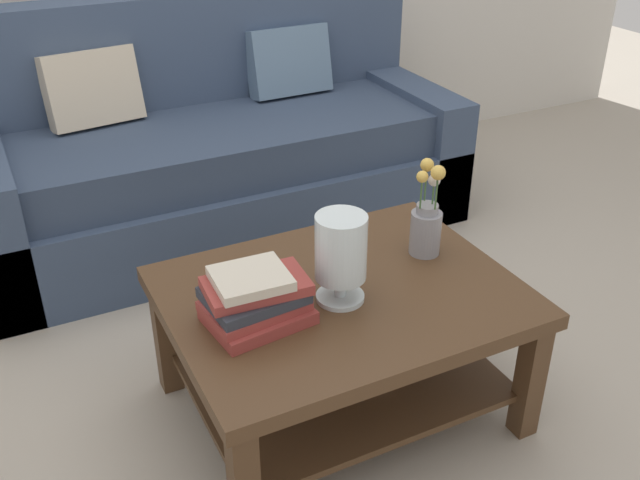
{
  "coord_description": "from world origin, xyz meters",
  "views": [
    {
      "loc": [
        -0.9,
        -2.08,
        1.7
      ],
      "look_at": [
        -0.01,
        -0.29,
        0.57
      ],
      "focal_mm": 40.87,
      "sensor_mm": 36.0,
      "label": 1
    }
  ],
  "objects_px": {
    "couch": "(217,155)",
    "book_stack_main": "(255,299)",
    "coffee_table": "(341,324)",
    "flower_pitcher": "(426,222)",
    "glass_hurricane_vase": "(341,252)"
  },
  "relations": [
    {
      "from": "couch",
      "to": "coffee_table",
      "type": "bearing_deg",
      "value": -93.79
    },
    {
      "from": "coffee_table",
      "to": "couch",
      "type": "bearing_deg",
      "value": 86.21
    },
    {
      "from": "couch",
      "to": "glass_hurricane_vase",
      "type": "bearing_deg",
      "value": -94.77
    },
    {
      "from": "glass_hurricane_vase",
      "to": "coffee_table",
      "type": "bearing_deg",
      "value": 54.74
    },
    {
      "from": "couch",
      "to": "book_stack_main",
      "type": "bearing_deg",
      "value": -104.98
    },
    {
      "from": "glass_hurricane_vase",
      "to": "flower_pitcher",
      "type": "xyz_separation_m",
      "value": [
        0.38,
        0.12,
        -0.05
      ]
    },
    {
      "from": "couch",
      "to": "flower_pitcher",
      "type": "height_order",
      "value": "couch"
    },
    {
      "from": "couch",
      "to": "glass_hurricane_vase",
      "type": "xyz_separation_m",
      "value": [
        -0.12,
        -1.46,
        0.27
      ]
    },
    {
      "from": "coffee_table",
      "to": "book_stack_main",
      "type": "xyz_separation_m",
      "value": [
        -0.29,
        -0.03,
        0.2
      ]
    },
    {
      "from": "book_stack_main",
      "to": "flower_pitcher",
      "type": "xyz_separation_m",
      "value": [
        0.65,
        0.11,
        0.04
      ]
    },
    {
      "from": "book_stack_main",
      "to": "flower_pitcher",
      "type": "bearing_deg",
      "value": 9.45
    },
    {
      "from": "glass_hurricane_vase",
      "to": "flower_pitcher",
      "type": "relative_size",
      "value": 0.85
    },
    {
      "from": "glass_hurricane_vase",
      "to": "flower_pitcher",
      "type": "bearing_deg",
      "value": 17.25
    },
    {
      "from": "couch",
      "to": "book_stack_main",
      "type": "relative_size",
      "value": 7.17
    },
    {
      "from": "coffee_table",
      "to": "book_stack_main",
      "type": "relative_size",
      "value": 3.43
    }
  ]
}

